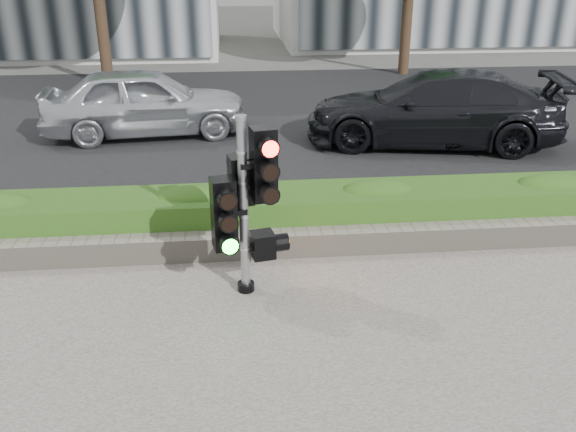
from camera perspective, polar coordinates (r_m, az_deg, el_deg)
The scene contains 8 objects.
ground at distance 6.97m, azimuth 0.71°, elevation -10.86°, with size 120.00×120.00×0.00m, color #51514C.
road at distance 16.21m, azimuth -3.17°, elevation 9.39°, with size 60.00×13.00×0.02m, color black.
curb at distance 9.70m, azimuth -1.30°, elevation -0.08°, with size 60.00×0.25×0.12m, color gray.
stone_wall at distance 8.51m, azimuth -0.67°, elevation -2.55°, with size 12.00×0.32×0.34m, color gray.
hedge at distance 9.02m, azimuth -1.03°, elevation 0.22°, with size 12.00×1.00×0.68m, color #59912C.
traffic_signal at distance 7.22m, azimuth -4.03°, elevation 1.73°, with size 0.81×0.65×2.23m.
car_silver at distance 14.53m, azimuth -13.20°, elevation 10.39°, with size 1.85×4.60×1.57m, color silver.
car_dark at distance 13.84m, azimuth 13.40°, elevation 9.78°, with size 2.22×5.47×1.59m, color black.
Camera 1 is at (-0.64, -5.72, 3.92)m, focal length 38.00 mm.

